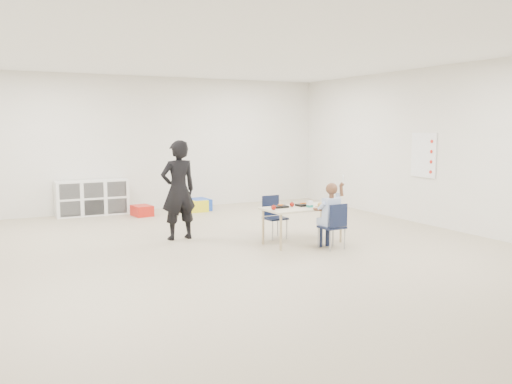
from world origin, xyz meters
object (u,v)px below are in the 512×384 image
chair_near (332,226)px  adult (178,190)px  cubby_shelf (92,198)px  table (302,225)px  child (332,213)px

chair_near → adult: (-1.76, 1.64, 0.44)m
chair_near → adult: adult is taller
cubby_shelf → chair_near: bearing=-61.2°
table → adult: adult is taller
adult → table: bearing=139.3°
chair_near → cubby_shelf: cubby_shelf is taller
adult → chair_near: bearing=131.9°
chair_near → adult: size_ratio=0.43×
chair_near → cubby_shelf: bearing=115.0°
cubby_shelf → table: bearing=-60.2°
table → chair_near: size_ratio=1.87×
child → adult: 2.42m
child → cubby_shelf: (-2.54, 4.63, -0.18)m
adult → child: bearing=131.9°
child → cubby_shelf: child is taller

